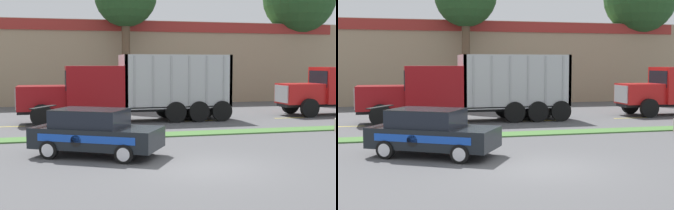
% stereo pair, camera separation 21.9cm
% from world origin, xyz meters
% --- Properties ---
extents(ground_plane, '(600.00, 600.00, 0.00)m').
position_xyz_m(ground_plane, '(0.00, 0.00, 0.00)').
color(ground_plane, '#515154').
extents(grass_verge, '(120.00, 1.25, 0.06)m').
position_xyz_m(grass_verge, '(0.00, 6.60, 0.03)').
color(grass_verge, '#477538').
rests_on(grass_verge, ground_plane).
extents(centre_line_3, '(2.40, 0.14, 0.01)m').
position_xyz_m(centre_line_3, '(-6.99, 11.23, 0.00)').
color(centre_line_3, yellow).
rests_on(centre_line_3, ground_plane).
extents(centre_line_4, '(2.40, 0.14, 0.01)m').
position_xyz_m(centre_line_4, '(-1.59, 11.23, 0.00)').
color(centre_line_4, yellow).
rests_on(centre_line_4, ground_plane).
extents(centre_line_5, '(2.40, 0.14, 0.01)m').
position_xyz_m(centre_line_5, '(3.81, 11.23, 0.00)').
color(centre_line_5, yellow).
rests_on(centre_line_5, ground_plane).
extents(centre_line_6, '(2.40, 0.14, 0.01)m').
position_xyz_m(centre_line_6, '(9.21, 11.23, 0.00)').
color(centre_line_6, yellow).
rests_on(centre_line_6, ground_plane).
extents(dump_truck_lead, '(11.43, 2.70, 3.64)m').
position_xyz_m(dump_truck_lead, '(-1.20, 11.93, 1.63)').
color(dump_truck_lead, black).
rests_on(dump_truck_lead, ground_plane).
extents(rally_car, '(4.66, 3.78, 1.65)m').
position_xyz_m(rally_car, '(-3.07, 2.66, 0.83)').
color(rally_car, black).
rests_on(rally_car, ground_plane).
extents(store_building_backdrop, '(32.13, 12.10, 6.47)m').
position_xyz_m(store_building_backdrop, '(3.50, 28.49, 3.24)').
color(store_building_backdrop, '#9E896B').
rests_on(store_building_backdrop, ground_plane).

